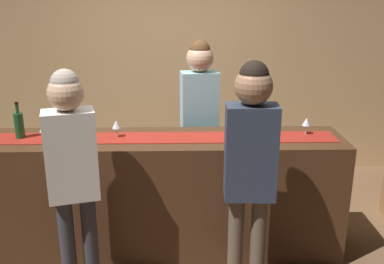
{
  "coord_description": "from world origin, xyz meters",
  "views": [
    {
      "loc": [
        0.16,
        -3.39,
        2.17
      ],
      "look_at": [
        0.23,
        0.0,
        1.08
      ],
      "focal_mm": 41.38,
      "sensor_mm": 36.0,
      "label": 1
    }
  ],
  "objects_px": {
    "wine_glass_mid_counter": "(44,128)",
    "wine_glass_far_end": "(306,122)",
    "wine_glass_near_customer": "(116,125)",
    "wine_bottle_green": "(19,125)",
    "customer_sipping": "(250,159)",
    "bartender": "(200,112)",
    "customer_browsing": "(72,163)",
    "wine_bottle_clear": "(251,124)"
  },
  "relations": [
    {
      "from": "wine_glass_mid_counter",
      "to": "wine_glass_far_end",
      "type": "bearing_deg",
      "value": 3.34
    },
    {
      "from": "wine_glass_near_customer",
      "to": "wine_glass_far_end",
      "type": "relative_size",
      "value": 1.0
    },
    {
      "from": "wine_bottle_green",
      "to": "customer_sipping",
      "type": "height_order",
      "value": "customer_sipping"
    },
    {
      "from": "wine_bottle_green",
      "to": "customer_sipping",
      "type": "bearing_deg",
      "value": -20.92
    },
    {
      "from": "wine_glass_near_customer",
      "to": "wine_glass_far_end",
      "type": "bearing_deg",
      "value": 1.67
    },
    {
      "from": "wine_glass_near_customer",
      "to": "wine_glass_mid_counter",
      "type": "relative_size",
      "value": 1.0
    },
    {
      "from": "bartender",
      "to": "wine_bottle_green",
      "type": "bearing_deg",
      "value": 12.93
    },
    {
      "from": "wine_glass_mid_counter",
      "to": "customer_browsing",
      "type": "height_order",
      "value": "customer_browsing"
    },
    {
      "from": "wine_bottle_clear",
      "to": "customer_sipping",
      "type": "relative_size",
      "value": 0.17
    },
    {
      "from": "wine_bottle_green",
      "to": "customer_browsing",
      "type": "height_order",
      "value": "customer_browsing"
    },
    {
      "from": "wine_bottle_green",
      "to": "wine_bottle_clear",
      "type": "height_order",
      "value": "same"
    },
    {
      "from": "wine_bottle_clear",
      "to": "customer_browsing",
      "type": "height_order",
      "value": "customer_browsing"
    },
    {
      "from": "wine_bottle_clear",
      "to": "customer_sipping",
      "type": "bearing_deg",
      "value": -98.42
    },
    {
      "from": "wine_glass_far_end",
      "to": "customer_browsing",
      "type": "bearing_deg",
      "value": -160.0
    },
    {
      "from": "wine_bottle_green",
      "to": "bartender",
      "type": "relative_size",
      "value": 0.17
    },
    {
      "from": "wine_bottle_clear",
      "to": "customer_sipping",
      "type": "distance_m",
      "value": 0.65
    },
    {
      "from": "wine_bottle_clear",
      "to": "customer_sipping",
      "type": "height_order",
      "value": "customer_sipping"
    },
    {
      "from": "wine_bottle_green",
      "to": "wine_glass_mid_counter",
      "type": "relative_size",
      "value": 2.1
    },
    {
      "from": "wine_glass_mid_counter",
      "to": "bartender",
      "type": "height_order",
      "value": "bartender"
    },
    {
      "from": "customer_sipping",
      "to": "bartender",
      "type": "bearing_deg",
      "value": 105.17
    },
    {
      "from": "wine_glass_mid_counter",
      "to": "customer_sipping",
      "type": "xyz_separation_m",
      "value": [
        1.54,
        -0.6,
        -0.04
      ]
    },
    {
      "from": "wine_glass_near_customer",
      "to": "customer_sipping",
      "type": "height_order",
      "value": "customer_sipping"
    },
    {
      "from": "wine_glass_near_customer",
      "to": "bartender",
      "type": "distance_m",
      "value": 0.89
    },
    {
      "from": "wine_bottle_clear",
      "to": "customer_sipping",
      "type": "xyz_separation_m",
      "value": [
        -0.1,
        -0.64,
        -0.05
      ]
    },
    {
      "from": "wine_glass_near_customer",
      "to": "customer_sipping",
      "type": "xyz_separation_m",
      "value": [
        0.98,
        -0.68,
        -0.04
      ]
    },
    {
      "from": "wine_glass_near_customer",
      "to": "customer_sipping",
      "type": "bearing_deg",
      "value": -34.46
    },
    {
      "from": "wine_glass_far_end",
      "to": "wine_glass_near_customer",
      "type": "bearing_deg",
      "value": -178.33
    },
    {
      "from": "customer_browsing",
      "to": "customer_sipping",
      "type": "bearing_deg",
      "value": -18.5
    },
    {
      "from": "wine_glass_mid_counter",
      "to": "customer_sipping",
      "type": "relative_size",
      "value": 0.08
    },
    {
      "from": "customer_sipping",
      "to": "wine_glass_mid_counter",
      "type": "bearing_deg",
      "value": 160.66
    },
    {
      "from": "wine_bottle_green",
      "to": "wine_glass_mid_counter",
      "type": "xyz_separation_m",
      "value": [
        0.21,
        -0.07,
        -0.01
      ]
    },
    {
      "from": "wine_bottle_clear",
      "to": "wine_glass_far_end",
      "type": "xyz_separation_m",
      "value": [
        0.47,
        0.08,
        -0.01
      ]
    },
    {
      "from": "bartender",
      "to": "customer_browsing",
      "type": "distance_m",
      "value": 1.48
    },
    {
      "from": "wine_glass_near_customer",
      "to": "bartender",
      "type": "height_order",
      "value": "bartender"
    },
    {
      "from": "wine_bottle_clear",
      "to": "wine_glass_near_customer",
      "type": "xyz_separation_m",
      "value": [
        -1.08,
        0.03,
        -0.01
      ]
    },
    {
      "from": "wine_bottle_clear",
      "to": "customer_browsing",
      "type": "distance_m",
      "value": 1.42
    },
    {
      "from": "wine_bottle_clear",
      "to": "customer_browsing",
      "type": "relative_size",
      "value": 0.18
    },
    {
      "from": "wine_bottle_clear",
      "to": "wine_glass_near_customer",
      "type": "height_order",
      "value": "wine_bottle_clear"
    },
    {
      "from": "wine_bottle_green",
      "to": "bartender",
      "type": "bearing_deg",
      "value": 20.95
    },
    {
      "from": "wine_bottle_clear",
      "to": "bartender",
      "type": "height_order",
      "value": "bartender"
    },
    {
      "from": "wine_bottle_clear",
      "to": "wine_glass_mid_counter",
      "type": "height_order",
      "value": "wine_bottle_clear"
    },
    {
      "from": "wine_bottle_clear",
      "to": "wine_glass_far_end",
      "type": "distance_m",
      "value": 0.48
    }
  ]
}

